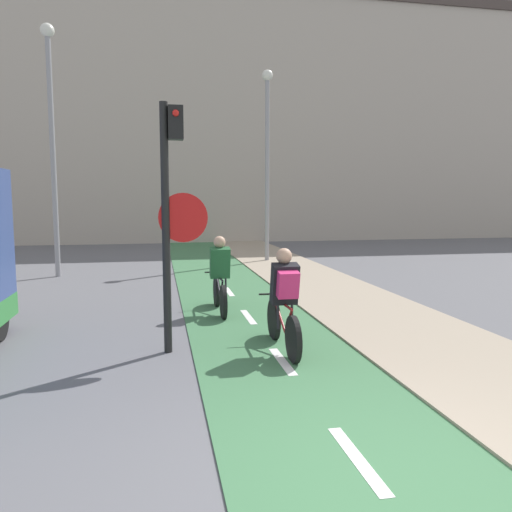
{
  "coord_description": "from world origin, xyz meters",
  "views": [
    {
      "loc": [
        -1.55,
        -3.1,
        2.12
      ],
      "look_at": [
        0.0,
        4.78,
        1.2
      ],
      "focal_mm": 35.0,
      "sensor_mm": 36.0,
      "label": 1
    }
  ],
  "objects_px": {
    "cyclist_near": "(284,302)",
    "cyclist_far": "(220,278)",
    "street_lamp_far": "(51,125)",
    "traffic_light_pole": "(171,201)",
    "street_lamp_sidewalk": "(267,145)"
  },
  "relations": [
    {
      "from": "street_lamp_far",
      "to": "cyclist_near",
      "type": "height_order",
      "value": "street_lamp_far"
    },
    {
      "from": "traffic_light_pole",
      "to": "street_lamp_far",
      "type": "height_order",
      "value": "street_lamp_far"
    },
    {
      "from": "street_lamp_far",
      "to": "traffic_light_pole",
      "type": "bearing_deg",
      "value": -68.79
    },
    {
      "from": "cyclist_near",
      "to": "cyclist_far",
      "type": "xyz_separation_m",
      "value": [
        -0.59,
        2.53,
        -0.04
      ]
    },
    {
      "from": "street_lamp_far",
      "to": "cyclist_far",
      "type": "height_order",
      "value": "street_lamp_far"
    },
    {
      "from": "street_lamp_far",
      "to": "street_lamp_sidewalk",
      "type": "bearing_deg",
      "value": 18.71
    },
    {
      "from": "traffic_light_pole",
      "to": "street_lamp_sidewalk",
      "type": "height_order",
      "value": "street_lamp_sidewalk"
    },
    {
      "from": "cyclist_near",
      "to": "cyclist_far",
      "type": "bearing_deg",
      "value": 103.02
    },
    {
      "from": "street_lamp_far",
      "to": "street_lamp_sidewalk",
      "type": "distance_m",
      "value": 6.71
    },
    {
      "from": "traffic_light_pole",
      "to": "cyclist_far",
      "type": "bearing_deg",
      "value": 67.75
    },
    {
      "from": "street_lamp_sidewalk",
      "to": "cyclist_near",
      "type": "distance_m",
      "value": 10.64
    },
    {
      "from": "street_lamp_sidewalk",
      "to": "street_lamp_far",
      "type": "bearing_deg",
      "value": -161.29
    },
    {
      "from": "traffic_light_pole",
      "to": "street_lamp_sidewalk",
      "type": "relative_size",
      "value": 0.54
    },
    {
      "from": "traffic_light_pole",
      "to": "street_lamp_sidewalk",
      "type": "xyz_separation_m",
      "value": [
        3.44,
        9.67,
        1.82
      ]
    },
    {
      "from": "traffic_light_pole",
      "to": "cyclist_far",
      "type": "relative_size",
      "value": 2.03
    }
  ]
}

